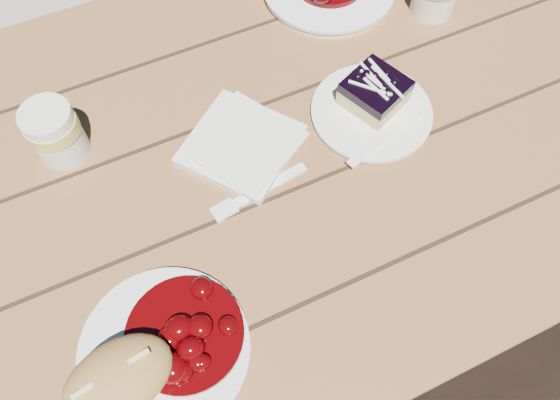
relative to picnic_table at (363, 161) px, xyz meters
name	(u,v)px	position (x,y,z in m)	size (l,w,h in m)	color
ground	(335,273)	(0.00, 0.00, -0.59)	(60.00, 60.00, 0.00)	#A09B91
picnic_table	(363,161)	(0.00, 0.00, 0.00)	(2.00, 1.55, 0.75)	brown
main_plate	(165,350)	(-0.43, -0.22, 0.17)	(0.21, 0.21, 0.02)	white
goulash_stew	(183,331)	(-0.40, -0.22, 0.20)	(0.15, 0.15, 0.04)	#4D0205
bread_roll	(118,379)	(-0.49, -0.24, 0.21)	(0.13, 0.09, 0.07)	#AF8143
dessert_plate	(371,113)	(-0.02, -0.01, 0.17)	(0.18, 0.18, 0.01)	white
blueberry_cake	(375,92)	(-0.01, 0.01, 0.19)	(0.11, 0.11, 0.05)	#D6C674
fork_dessert	(378,141)	(-0.04, -0.06, 0.17)	(0.03, 0.16, 0.01)	white
napkin_stack	(241,145)	(-0.22, 0.02, 0.17)	(0.15, 0.15, 0.01)	white
fork_table	(269,186)	(-0.21, -0.06, 0.16)	(0.03, 0.16, 0.01)	white
second_cup	(55,133)	(-0.47, 0.13, 0.21)	(0.07, 0.07, 0.09)	white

